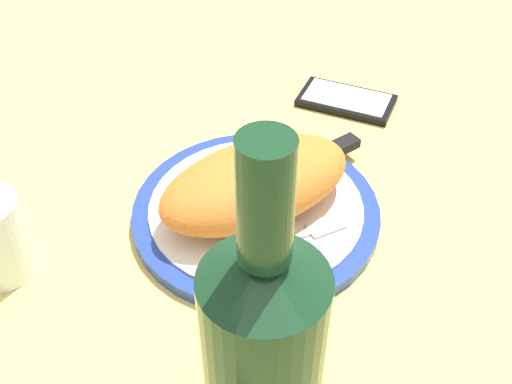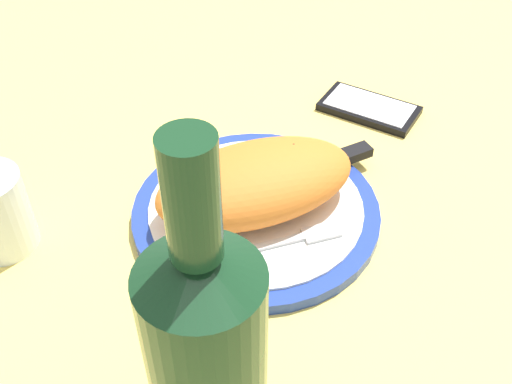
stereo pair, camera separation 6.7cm
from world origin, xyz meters
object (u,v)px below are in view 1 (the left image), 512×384
plate (256,211)px  fork (288,239)px  knife (307,163)px  calzone (258,185)px  wine_bottle (263,369)px  smartphone (346,100)px

plate → fork: (1.07, -6.25, 1.08)cm
fork → knife: knife is taller
calzone → knife: bearing=29.1°
calzone → fork: bearing=-80.6°
fork → plate: bearing=99.7°
wine_bottle → plate: bearing=69.2°
plate → smartphone: bearing=39.0°
fork → smartphone: fork is taller
fork → knife: (7.07, 10.31, 0.30)cm
plate → calzone: calzone is taller
knife → fork: bearing=-124.5°
knife → wine_bottle: wine_bottle is taller
knife → wine_bottle: size_ratio=0.70×
fork → wine_bottle: bearing=-119.2°
smartphone → wine_bottle: (-29.93, -42.01, 12.03)cm
plate → fork: size_ratio=1.68×
calzone → knife: size_ratio=1.07×
calzone → knife: calzone is taller
calzone → fork: size_ratio=1.44×
fork → knife: size_ratio=0.74×
fork → calzone: bearing=99.4°
plate → knife: (8.14, 4.06, 1.38)cm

